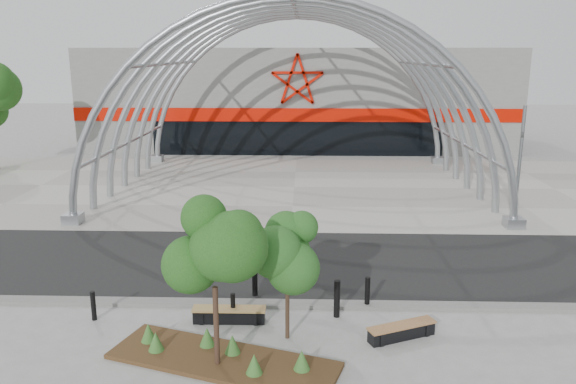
% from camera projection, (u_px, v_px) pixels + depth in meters
% --- Properties ---
extents(ground, '(140.00, 140.00, 0.00)m').
position_uv_depth(ground, '(284.00, 302.00, 17.71)').
color(ground, gray).
rests_on(ground, ground).
extents(road, '(140.00, 7.00, 0.02)m').
position_uv_depth(road, '(288.00, 262.00, 21.10)').
color(road, black).
rests_on(road, ground).
extents(forecourt, '(60.00, 17.00, 0.04)m').
position_uv_depth(forecourt, '(294.00, 187.00, 32.73)').
color(forecourt, '#9F9990').
rests_on(forecourt, ground).
extents(kerb, '(60.00, 0.50, 0.12)m').
position_uv_depth(kerb, '(284.00, 304.00, 17.45)').
color(kerb, '#63635E').
rests_on(kerb, ground).
extents(arena_building, '(34.00, 15.24, 8.00)m').
position_uv_depth(arena_building, '(299.00, 95.00, 49.18)').
color(arena_building, slate).
rests_on(arena_building, ground).
extents(vault_canopy, '(20.80, 15.80, 20.36)m').
position_uv_depth(vault_canopy, '(294.00, 187.00, 32.74)').
color(vault_canopy, '#979CA1').
rests_on(vault_canopy, ground).
extents(planting_bed, '(6.18, 3.60, 0.63)m').
position_uv_depth(planting_bed, '(220.00, 356.00, 14.30)').
color(planting_bed, '#3D2E19').
rests_on(planting_bed, ground).
extents(signal_pole, '(0.24, 0.77, 5.43)m').
position_uv_depth(signal_pole, '(519.00, 164.00, 24.95)').
color(signal_pole, slate).
rests_on(signal_pole, ground).
extents(street_tree_0, '(1.86, 1.86, 4.24)m').
position_uv_depth(street_tree_0, '(214.00, 253.00, 13.33)').
color(street_tree_0, black).
rests_on(street_tree_0, ground).
extents(street_tree_1, '(1.44, 1.44, 3.40)m').
position_uv_depth(street_tree_1, '(287.00, 255.00, 14.93)').
color(street_tree_1, '#2E2017').
rests_on(street_tree_1, ground).
extents(bench_0, '(2.14, 0.49, 0.45)m').
position_uv_depth(bench_0, '(229.00, 315.00, 16.38)').
color(bench_0, black).
rests_on(bench_0, ground).
extents(bench_1, '(2.01, 1.22, 0.42)m').
position_uv_depth(bench_1, '(402.00, 331.00, 15.44)').
color(bench_1, black).
rests_on(bench_1, ground).
extents(bollard_0, '(0.14, 0.14, 0.90)m').
position_uv_depth(bollard_0, '(93.00, 306.00, 16.45)').
color(bollard_0, black).
rests_on(bollard_0, ground).
extents(bollard_1, '(0.17, 0.17, 1.08)m').
position_uv_depth(bollard_1, '(255.00, 280.00, 18.06)').
color(bollard_1, black).
rests_on(bollard_1, ground).
extents(bollard_2, '(0.14, 0.14, 0.87)m').
position_uv_depth(bollard_2, '(233.00, 307.00, 16.37)').
color(bollard_2, black).
rests_on(bollard_2, ground).
extents(bollard_3, '(0.18, 0.18, 1.15)m').
position_uv_depth(bollard_3, '(337.00, 299.00, 16.62)').
color(bollard_3, black).
rests_on(bollard_3, ground).
extents(bollard_4, '(0.16, 0.16, 0.98)m').
position_uv_depth(bollard_4, '(367.00, 293.00, 17.25)').
color(bollard_4, black).
rests_on(bollard_4, ground).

